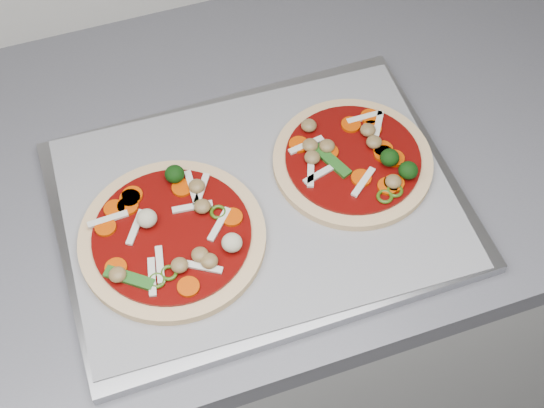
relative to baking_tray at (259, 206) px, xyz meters
name	(u,v)px	position (x,y,z in m)	size (l,w,h in m)	color
base_cabinet	(473,246)	(0.45, 0.08, -0.48)	(3.60, 0.60, 0.86)	#B8B8B5
countertop	(543,84)	(0.45, 0.08, -0.03)	(3.60, 0.60, 0.04)	slate
baking_tray	(259,206)	(0.00, 0.00, 0.00)	(0.48, 0.36, 0.02)	#98989D
parchment	(259,201)	(0.00, 0.00, 0.01)	(0.46, 0.34, 0.00)	#949499
pizza_left	(173,236)	(-0.11, -0.02, 0.02)	(0.23, 0.23, 0.04)	#E1BA87
pizza_right	(354,160)	(0.13, 0.01, 0.02)	(0.26, 0.26, 0.03)	#E1BA87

